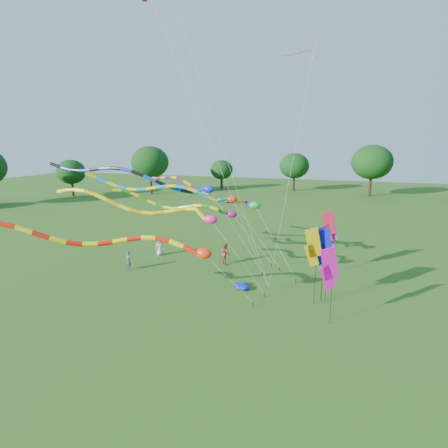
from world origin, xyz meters
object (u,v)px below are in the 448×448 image
(tube_kite_orange, at_px, (154,209))
(tube_kite_red, at_px, (128,243))
(blue_nylon_heap, at_px, (240,285))
(person_c, at_px, (225,253))
(person_b, at_px, (128,260))
(person_a, at_px, (160,247))

(tube_kite_orange, bearing_deg, tube_kite_red, -98.29)
(tube_kite_orange, bearing_deg, blue_nylon_heap, 13.72)
(blue_nylon_heap, distance_m, person_c, 5.32)
(person_b, height_order, person_c, person_c)
(person_a, bearing_deg, tube_kite_red, -106.75)
(tube_kite_orange, height_order, person_c, tube_kite_orange)
(tube_kite_red, relative_size, person_b, 8.76)
(blue_nylon_heap, bearing_deg, person_c, 119.30)
(tube_kite_orange, distance_m, person_c, 8.75)
(tube_kite_orange, bearing_deg, person_a, 108.45)
(tube_kite_orange, xyz_separation_m, person_a, (-3.58, 7.25, -4.95))
(tube_kite_orange, relative_size, person_b, 8.82)
(tube_kite_orange, distance_m, person_a, 9.48)
(tube_kite_red, relative_size, person_c, 7.55)
(person_b, distance_m, person_c, 7.91)
(tube_kite_orange, relative_size, blue_nylon_heap, 9.99)
(blue_nylon_heap, bearing_deg, person_b, 175.18)
(person_c, bearing_deg, blue_nylon_heap, 172.40)
(tube_kite_orange, xyz_separation_m, person_b, (-4.13, 2.93, -4.96))
(tube_kite_red, bearing_deg, blue_nylon_heap, 23.66)
(tube_kite_red, distance_m, blue_nylon_heap, 8.70)
(blue_nylon_heap, bearing_deg, person_a, 150.27)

